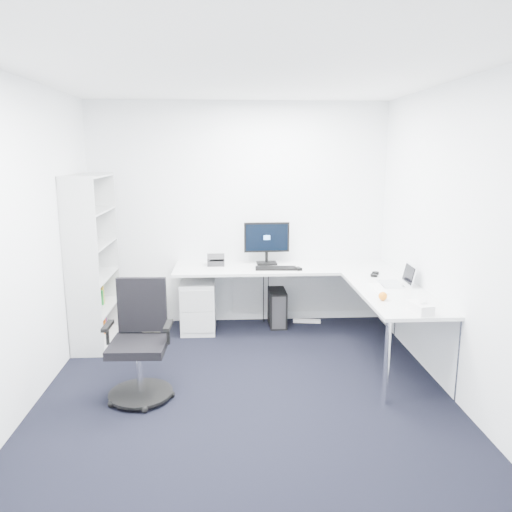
{
  "coord_description": "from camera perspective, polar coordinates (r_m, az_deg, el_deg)",
  "views": [
    {
      "loc": [
        -0.14,
        -3.99,
        2.11
      ],
      "look_at": [
        0.15,
        1.05,
        1.05
      ],
      "focal_mm": 35.0,
      "sensor_mm": 36.0,
      "label": 1
    }
  ],
  "objects": [
    {
      "name": "ground",
      "position": [
        4.51,
        -1.19,
        -16.02
      ],
      "size": [
        4.2,
        4.2,
        0.0
      ],
      "primitive_type": "plane",
      "color": "black"
    },
    {
      "name": "ceiling",
      "position": [
        4.03,
        -1.36,
        20.3
      ],
      "size": [
        4.2,
        4.2,
        0.0
      ],
      "primitive_type": "plane",
      "color": "white"
    },
    {
      "name": "wall_back",
      "position": [
        6.13,
        -1.97,
        4.74
      ],
      "size": [
        3.6,
        0.02,
        2.7
      ],
      "primitive_type": "cube",
      "color": "white",
      "rests_on": "ground"
    },
    {
      "name": "wall_front",
      "position": [
        2.04,
        0.87,
        -9.97
      ],
      "size": [
        3.6,
        0.02,
        2.7
      ],
      "primitive_type": "cube",
      "color": "white",
      "rests_on": "ground"
    },
    {
      "name": "wall_left",
      "position": [
        4.38,
        -25.5,
        0.73
      ],
      "size": [
        0.02,
        4.2,
        2.7
      ],
      "primitive_type": "cube",
      "color": "white",
      "rests_on": "ground"
    },
    {
      "name": "wall_right",
      "position": [
        4.5,
        22.32,
        1.25
      ],
      "size": [
        0.02,
        4.2,
        2.7
      ],
      "primitive_type": "cube",
      "color": "white",
      "rests_on": "ground"
    },
    {
      "name": "l_desk",
      "position": [
        5.69,
        3.84,
        -5.78
      ],
      "size": [
        2.65,
        1.48,
        0.77
      ],
      "primitive_type": null,
      "color": "silver",
      "rests_on": "ground"
    },
    {
      "name": "drawer_pedestal",
      "position": [
        6.01,
        -6.61,
        -5.69
      ],
      "size": [
        0.4,
        0.5,
        0.61
      ],
      "primitive_type": "cube",
      "color": "silver",
      "rests_on": "ground"
    },
    {
      "name": "bookshelf",
      "position": [
        5.76,
        -18.17,
        -0.5
      ],
      "size": [
        0.36,
        0.94,
        1.87
      ],
      "primitive_type": null,
      "color": "#BBBDBD",
      "rests_on": "ground"
    },
    {
      "name": "task_chair",
      "position": [
        4.43,
        -13.31,
        -9.61
      ],
      "size": [
        0.59,
        0.59,
        1.03
      ],
      "primitive_type": null,
      "rotation": [
        0.0,
        0.0,
        -0.04
      ],
      "color": "black",
      "rests_on": "ground"
    },
    {
      "name": "black_pc_tower",
      "position": [
        6.2,
        2.42,
        -5.86
      ],
      "size": [
        0.21,
        0.46,
        0.45
      ],
      "primitive_type": "cube",
      "rotation": [
        0.0,
        0.0,
        0.01
      ],
      "color": "black",
      "rests_on": "ground"
    },
    {
      "name": "beige_pc_tower",
      "position": [
        6.2,
        -11.62,
        -6.25
      ],
      "size": [
        0.22,
        0.45,
        0.42
      ],
      "primitive_type": "cube",
      "rotation": [
        0.0,
        0.0,
        -0.04
      ],
      "color": "beige",
      "rests_on": "ground"
    },
    {
      "name": "power_strip",
      "position": [
        6.36,
        5.82,
        -7.4
      ],
      "size": [
        0.35,
        0.11,
        0.04
      ],
      "primitive_type": "cube",
      "rotation": [
        0.0,
        0.0,
        -0.15
      ],
      "color": "white",
      "rests_on": "ground"
    },
    {
      "name": "monitor",
      "position": [
        5.99,
        1.24,
        1.52
      ],
      "size": [
        0.55,
        0.19,
        0.52
      ],
      "primitive_type": null,
      "rotation": [
        0.0,
        0.0,
        0.04
      ],
      "color": "black",
      "rests_on": "l_desk"
    },
    {
      "name": "black_keyboard",
      "position": [
        5.78,
        2.28,
        -1.4
      ],
      "size": [
        0.48,
        0.19,
        0.02
      ],
      "primitive_type": "cube",
      "rotation": [
        0.0,
        0.0,
        -0.05
      ],
      "color": "black",
      "rests_on": "l_desk"
    },
    {
      "name": "mouse",
      "position": [
        5.75,
        4.85,
        -1.46
      ],
      "size": [
        0.08,
        0.11,
        0.03
      ],
      "primitive_type": "cube",
      "rotation": [
        0.0,
        0.0,
        0.29
      ],
      "color": "black",
      "rests_on": "l_desk"
    },
    {
      "name": "desk_phone",
      "position": [
        6.0,
        -4.59,
        -0.36
      ],
      "size": [
        0.2,
        0.2,
        0.14
      ],
      "primitive_type": null,
      "rotation": [
        0.0,
        0.0,
        -0.0
      ],
      "color": "#28282B",
      "rests_on": "l_desk"
    },
    {
      "name": "laptop",
      "position": [
        5.27,
        15.2,
        -2.05
      ],
      "size": [
        0.32,
        0.31,
        0.22
      ],
      "primitive_type": null,
      "rotation": [
        0.0,
        0.0,
        -0.03
      ],
      "color": "silver",
      "rests_on": "l_desk"
    },
    {
      "name": "white_keyboard",
      "position": [
        5.09,
        13.84,
        -3.65
      ],
      "size": [
        0.13,
        0.39,
        0.01
      ],
      "primitive_type": "cube",
      "rotation": [
        0.0,
        0.0,
        -0.06
      ],
      "color": "white",
      "rests_on": "l_desk"
    },
    {
      "name": "headphones",
      "position": [
        5.64,
        13.42,
        -1.93
      ],
      "size": [
        0.18,
        0.21,
        0.05
      ],
      "primitive_type": null,
      "rotation": [
        0.0,
        0.0,
        -0.43
      ],
      "color": "black",
      "rests_on": "l_desk"
    },
    {
      "name": "orange_fruit",
      "position": [
        4.72,
        14.29,
        -4.47
      ],
      "size": [
        0.08,
        0.08,
        0.08
      ],
      "primitive_type": "sphere",
      "color": "orange",
      "rests_on": "l_desk"
    },
    {
      "name": "tissue_box",
      "position": [
        4.45,
        18.24,
        -5.64
      ],
      "size": [
        0.17,
        0.26,
        0.09
      ],
      "primitive_type": "cube",
      "rotation": [
        0.0,
        0.0,
        0.19
      ],
      "color": "white",
      "rests_on": "l_desk"
    }
  ]
}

